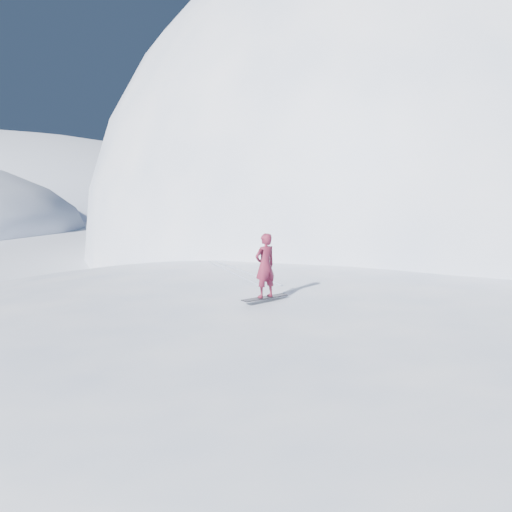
{
  "coord_description": "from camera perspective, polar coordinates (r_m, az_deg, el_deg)",
  "views": [
    {
      "loc": [
        -5.16,
        -14.21,
        5.6
      ],
      "look_at": [
        -1.2,
        0.41,
        3.5
      ],
      "focal_mm": 35.0,
      "sensor_mm": 36.0,
      "label": 1
    }
  ],
  "objects": [
    {
      "name": "near_ridge",
      "position": [
        19.12,
        4.39,
        -9.16
      ],
      "size": [
        36.0,
        28.0,
        4.8
      ],
      "primitive_type": "ellipsoid",
      "color": "white",
      "rests_on": "ground"
    },
    {
      "name": "wind_bumps",
      "position": [
        17.87,
        0.56,
        -10.37
      ],
      "size": [
        16.0,
        14.4,
        1.0
      ],
      "color": "white",
      "rests_on": "ground"
    },
    {
      "name": "snowboard",
      "position": [
        14.54,
        1.04,
        -4.77
      ],
      "size": [
        1.52,
        0.84,
        0.03
      ],
      "primitive_type": "cube",
      "rotation": [
        0.0,
        0.0,
        0.39
      ],
      "color": "black",
      "rests_on": "near_ridge"
    },
    {
      "name": "ground",
      "position": [
        16.12,
        4.61,
        -12.46
      ],
      "size": [
        400.0,
        400.0,
        0.0
      ],
      "primitive_type": "plane",
      "color": "white",
      "rests_on": "ground"
    },
    {
      "name": "summit_peak",
      "position": [
        48.85,
        18.74,
        0.88
      ],
      "size": [
        60.0,
        56.0,
        56.0
      ],
      "primitive_type": "ellipsoid",
      "color": "white",
      "rests_on": "ground"
    },
    {
      "name": "snowboarder",
      "position": [
        14.36,
        1.04,
        -1.09
      ],
      "size": [
        0.8,
        0.67,
        1.86
      ],
      "primitive_type": "imported",
      "rotation": [
        0.0,
        0.0,
        3.53
      ],
      "color": "maroon",
      "rests_on": "snowboard"
    },
    {
      "name": "board_tracks",
      "position": [
        18.99,
        -2.1,
        -1.76
      ],
      "size": [
        1.47,
        5.96,
        0.04
      ],
      "color": "silver",
      "rests_on": "ground"
    },
    {
      "name": "peak_shoulder",
      "position": [
        37.84,
        8.64,
        -0.71
      ],
      "size": [
        28.0,
        24.0,
        18.0
      ],
      "primitive_type": "ellipsoid",
      "color": "white",
      "rests_on": "ground"
    }
  ]
}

